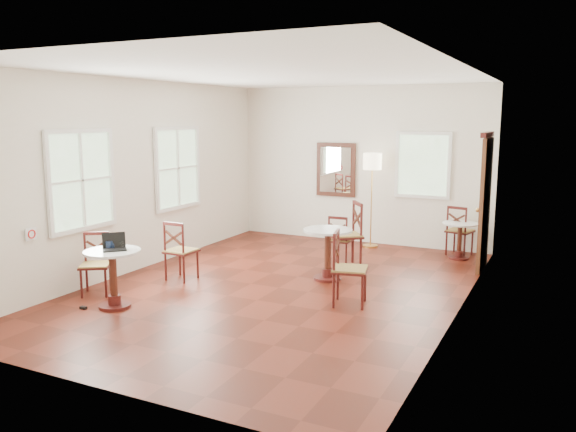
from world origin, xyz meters
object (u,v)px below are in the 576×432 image
object	(u,v)px
chair_near_b	(96,264)
mouse	(107,247)
floor_lamp	(372,168)
cafe_table_mid	(328,248)
chair_mid_b	(348,269)
navy_mug	(109,245)
chair_back_b	(347,235)
chair_back_a	(459,231)
laptop	(114,246)
water_glass	(122,245)
chair_mid_a	(340,240)
cafe_table_near	(113,272)
power_adapter	(83,308)
chair_near_a	(180,251)
cafe_table_back	(460,237)

from	to	relation	value
chair_near_b	mouse	distance (m)	0.67
chair_near_b	floor_lamp	world-z (taller)	floor_lamp
cafe_table_mid	mouse	bearing A→B (deg)	-131.53
cafe_table_mid	mouse	world-z (taller)	mouse
chair_near_b	mouse	bearing A→B (deg)	-62.12
chair_mid_b	mouse	size ratio (longest dim) A/B	11.35
cafe_table_mid	navy_mug	size ratio (longest dim) A/B	6.02
chair_near_b	chair_back_b	size ratio (longest dim) A/B	0.80
chair_back_a	laptop	xyz separation A→B (m)	(-3.47, -4.85, 0.36)
chair_mid_b	navy_mug	size ratio (longest dim) A/B	7.56
chair_near_b	chair_back_a	bearing A→B (deg)	15.67
floor_lamp	mouse	xyz separation A→B (m)	(-1.97, -4.80, -0.73)
chair_near_b	water_glass	world-z (taller)	same
chair_near_b	chair_mid_a	world-z (taller)	chair_near_b
chair_mid_a	water_glass	bearing A→B (deg)	60.88
chair_back_b	water_glass	bearing A→B (deg)	-69.07
chair_back_a	chair_back_b	distance (m)	2.21
laptop	mouse	world-z (taller)	laptop
laptop	water_glass	bearing A→B (deg)	8.35
navy_mug	water_glass	world-z (taller)	navy_mug
cafe_table_near	chair_back_b	xyz separation A→B (m)	(1.95, 3.29, 0.06)
chair_back_a	laptop	world-z (taller)	laptop
cafe_table_mid	navy_mug	bearing A→B (deg)	-130.57
cafe_table_mid	power_adapter	world-z (taller)	cafe_table_mid
chair_near_b	floor_lamp	distance (m)	5.26
chair_near_b	chair_back_b	distance (m)	3.92
chair_back_b	water_glass	size ratio (longest dim) A/B	10.88
floor_lamp	chair_mid_a	bearing A→B (deg)	-92.49
chair_mid_b	navy_mug	distance (m)	3.07
chair_back_a	water_glass	world-z (taller)	chair_back_a
chair_near_a	chair_back_a	distance (m)	4.91
cafe_table_back	chair_near_a	bearing A→B (deg)	-138.04
cafe_table_near	chair_near_b	distance (m)	0.71
navy_mug	mouse	bearing A→B (deg)	163.77
chair_near_a	mouse	distance (m)	1.43
power_adapter	cafe_table_near	bearing A→B (deg)	37.12
chair_near_a	chair_near_b	bearing A→B (deg)	62.31
floor_lamp	laptop	distance (m)	5.19
cafe_table_mid	water_glass	world-z (taller)	water_glass
chair_near_b	power_adapter	xyz separation A→B (m)	(0.32, -0.57, -0.41)
chair_mid_a	laptop	xyz separation A→B (m)	(-1.79, -3.36, 0.40)
water_glass	mouse	bearing A→B (deg)	-155.05
navy_mug	chair_back_b	bearing A→B (deg)	58.26
cafe_table_back	laptop	bearing A→B (deg)	-127.74
chair_back_a	chair_mid_b	bearing A→B (deg)	90.49
mouse	chair_mid_b	bearing A→B (deg)	17.21
cafe_table_mid	chair_near_b	world-z (taller)	chair_near_b
floor_lamp	power_adapter	size ratio (longest dim) A/B	20.39
cafe_table_near	chair_near_a	world-z (taller)	chair_near_a
cafe_table_near	chair_near_b	world-z (taller)	chair_near_b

